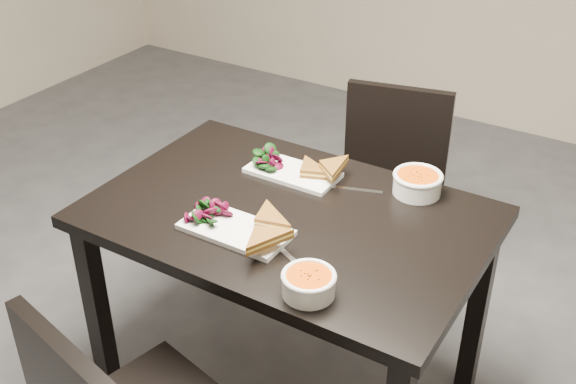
{
  "coord_description": "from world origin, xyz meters",
  "views": [
    {
      "loc": [
        1.31,
        -1.56,
        1.93
      ],
      "look_at": [
        0.35,
        -0.0,
        0.82
      ],
      "focal_mm": 44.27,
      "sensor_mm": 36.0,
      "label": 1
    }
  ],
  "objects_px": {
    "chair_far": "(388,182)",
    "plate_far": "(293,173)",
    "plate_near": "(236,230)",
    "table": "(288,238)",
    "soup_bowl_near": "(309,283)",
    "soup_bowl_far": "(417,182)"
  },
  "relations": [
    {
      "from": "chair_far",
      "to": "plate_near",
      "type": "relative_size",
      "value": 2.62
    },
    {
      "from": "plate_near",
      "to": "table",
      "type": "bearing_deg",
      "value": 67.43
    },
    {
      "from": "chair_far",
      "to": "soup_bowl_far",
      "type": "xyz_separation_m",
      "value": [
        0.28,
        -0.44,
        0.31
      ]
    },
    {
      "from": "plate_far",
      "to": "soup_bowl_near",
      "type": "bearing_deg",
      "value": -55.04
    },
    {
      "from": "table",
      "to": "plate_near",
      "type": "distance_m",
      "value": 0.22
    },
    {
      "from": "chair_far",
      "to": "plate_near",
      "type": "bearing_deg",
      "value": -107.97
    },
    {
      "from": "plate_near",
      "to": "soup_bowl_near",
      "type": "bearing_deg",
      "value": -22.31
    },
    {
      "from": "table",
      "to": "chair_far",
      "type": "distance_m",
      "value": 0.77
    },
    {
      "from": "soup_bowl_near",
      "to": "plate_far",
      "type": "relative_size",
      "value": 0.47
    },
    {
      "from": "chair_far",
      "to": "soup_bowl_near",
      "type": "distance_m",
      "value": 1.12
    },
    {
      "from": "soup_bowl_near",
      "to": "soup_bowl_far",
      "type": "distance_m",
      "value": 0.62
    },
    {
      "from": "plate_near",
      "to": "plate_far",
      "type": "bearing_deg",
      "value": 94.98
    },
    {
      "from": "chair_far",
      "to": "soup_bowl_far",
      "type": "distance_m",
      "value": 0.6
    },
    {
      "from": "plate_near",
      "to": "plate_far",
      "type": "relative_size",
      "value": 1.06
    },
    {
      "from": "plate_far",
      "to": "soup_bowl_far",
      "type": "xyz_separation_m",
      "value": [
        0.4,
        0.11,
        0.03
      ]
    },
    {
      "from": "plate_near",
      "to": "soup_bowl_far",
      "type": "distance_m",
      "value": 0.61
    },
    {
      "from": "plate_near",
      "to": "soup_bowl_near",
      "type": "distance_m",
      "value": 0.35
    },
    {
      "from": "chair_far",
      "to": "soup_bowl_near",
      "type": "bearing_deg",
      "value": -89.96
    },
    {
      "from": "chair_far",
      "to": "plate_far",
      "type": "xyz_separation_m",
      "value": [
        -0.12,
        -0.55,
        0.27
      ]
    },
    {
      "from": "plate_near",
      "to": "chair_far",
      "type": "bearing_deg",
      "value": 84.61
    },
    {
      "from": "table",
      "to": "soup_bowl_far",
      "type": "relative_size",
      "value": 7.53
    },
    {
      "from": "table",
      "to": "plate_far",
      "type": "bearing_deg",
      "value": 117.54
    }
  ]
}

